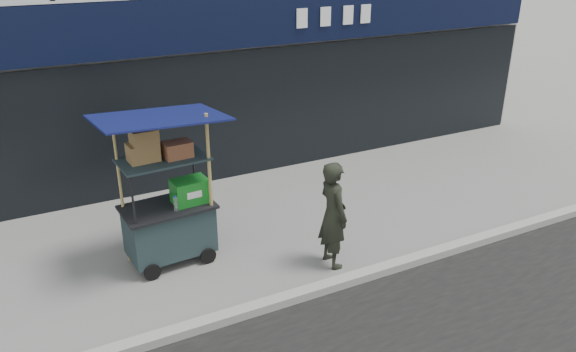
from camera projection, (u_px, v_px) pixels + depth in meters
ground at (291, 291)px, 7.37m from camera, size 80.00×80.00×0.00m
curb at (298, 295)px, 7.18m from camera, size 80.00×0.18×0.12m
vendor_cart at (169, 211)px, 7.78m from camera, size 1.73×1.27×2.23m
vendor_man at (333, 215)px, 7.69m from camera, size 0.38×0.57×1.55m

